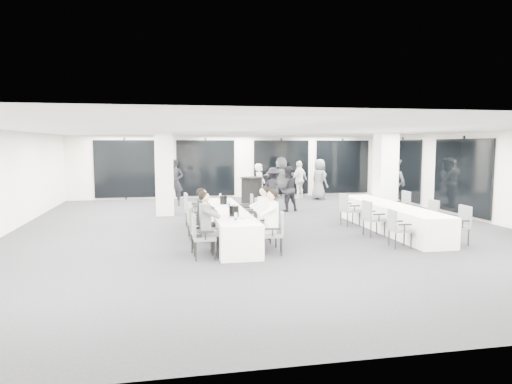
{
  "coord_description": "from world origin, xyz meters",
  "views": [
    {
      "loc": [
        -2.7,
        -12.59,
        2.42
      ],
      "look_at": [
        -0.28,
        -0.2,
        1.09
      ],
      "focal_mm": 32.0,
      "sensor_mm": 36.0,
      "label": 1
    }
  ],
  "objects_px": {
    "chair_side_left_mid": "(371,216)",
    "standing_guest_c": "(273,185)",
    "chair_side_right_near": "(460,222)",
    "ice_bucket_near": "(234,211)",
    "chair_main_left_near": "(200,234)",
    "standing_guest_f": "(281,175)",
    "chair_main_left_mid": "(196,222)",
    "chair_side_right_far": "(401,206)",
    "chair_main_right_fourth": "(254,213)",
    "standing_guest_e": "(319,177)",
    "banquet_table_side": "(390,218)",
    "standing_guest_h": "(395,180)",
    "standing_guest_d": "(299,177)",
    "cocktail_table": "(252,193)",
    "chair_side_left_near": "(397,226)",
    "chair_main_right_second": "(268,222)",
    "banquet_table_main": "(227,224)",
    "chair_main_right_far": "(247,208)",
    "standing_guest_a": "(260,182)",
    "standing_guest_b": "(287,186)",
    "chair_main_left_far": "(191,208)",
    "chair_main_right_mid": "(261,216)",
    "chair_main_left_second": "(198,226)",
    "ice_bucket_far": "(223,200)",
    "chair_main_left_fourth": "(194,217)",
    "chair_main_right_near": "(276,230)"
  },
  "relations": [
    {
      "from": "chair_side_left_mid",
      "to": "standing_guest_c",
      "type": "distance_m",
      "value": 5.96
    },
    {
      "from": "chair_side_right_near",
      "to": "ice_bucket_near",
      "type": "xyz_separation_m",
      "value": [
        -5.43,
        0.59,
        0.34
      ]
    },
    {
      "from": "chair_main_left_near",
      "to": "standing_guest_f",
      "type": "height_order",
      "value": "standing_guest_f"
    },
    {
      "from": "chair_main_left_mid",
      "to": "chair_side_right_far",
      "type": "height_order",
      "value": "chair_side_right_far"
    },
    {
      "from": "chair_main_right_fourth",
      "to": "standing_guest_e",
      "type": "xyz_separation_m",
      "value": [
        4.2,
        6.83,
        0.47
      ]
    },
    {
      "from": "banquet_table_side",
      "to": "standing_guest_h",
      "type": "bearing_deg",
      "value": 60.83
    },
    {
      "from": "standing_guest_d",
      "to": "standing_guest_f",
      "type": "height_order",
      "value": "standing_guest_f"
    },
    {
      "from": "standing_guest_d",
      "to": "ice_bucket_near",
      "type": "height_order",
      "value": "standing_guest_d"
    },
    {
      "from": "cocktail_table",
      "to": "chair_side_left_near",
      "type": "xyz_separation_m",
      "value": [
        2.23,
        -6.69,
        -0.1
      ]
    },
    {
      "from": "chair_main_right_second",
      "to": "banquet_table_main",
      "type": "bearing_deg",
      "value": 32.47
    },
    {
      "from": "cocktail_table",
      "to": "standing_guest_h",
      "type": "height_order",
      "value": "standing_guest_h"
    },
    {
      "from": "chair_side_right_near",
      "to": "chair_side_left_near",
      "type": "bearing_deg",
      "value": 92.73
    },
    {
      "from": "chair_main_right_far",
      "to": "standing_guest_d",
      "type": "bearing_deg",
      "value": -22.83
    },
    {
      "from": "chair_main_left_near",
      "to": "standing_guest_e",
      "type": "height_order",
      "value": "standing_guest_e"
    },
    {
      "from": "standing_guest_a",
      "to": "standing_guest_b",
      "type": "distance_m",
      "value": 1.67
    },
    {
      "from": "chair_main_left_far",
      "to": "standing_guest_h",
      "type": "height_order",
      "value": "standing_guest_h"
    },
    {
      "from": "chair_side_right_near",
      "to": "chair_main_right_far",
      "type": "bearing_deg",
      "value": 53.75
    },
    {
      "from": "chair_main_right_second",
      "to": "chair_side_left_mid",
      "type": "xyz_separation_m",
      "value": [
        2.92,
        0.61,
        -0.05
      ]
    },
    {
      "from": "chair_side_left_near",
      "to": "standing_guest_h",
      "type": "relative_size",
      "value": 0.42
    },
    {
      "from": "standing_guest_d",
      "to": "chair_side_left_near",
      "type": "bearing_deg",
      "value": 50.84
    },
    {
      "from": "chair_main_right_mid",
      "to": "chair_side_right_near",
      "type": "bearing_deg",
      "value": -115.35
    },
    {
      "from": "chair_main_left_mid",
      "to": "chair_main_right_second",
      "type": "distance_m",
      "value": 1.85
    },
    {
      "from": "chair_main_right_mid",
      "to": "chair_main_right_fourth",
      "type": "distance_m",
      "value": 0.87
    },
    {
      "from": "banquet_table_main",
      "to": "chair_main_left_far",
      "type": "relative_size",
      "value": 4.98
    },
    {
      "from": "standing_guest_c",
      "to": "chair_side_right_near",
      "type": "bearing_deg",
      "value": 154.98
    },
    {
      "from": "chair_main_left_second",
      "to": "chair_side_left_near",
      "type": "height_order",
      "value": "chair_main_left_second"
    },
    {
      "from": "banquet_table_side",
      "to": "standing_guest_h",
      "type": "height_order",
      "value": "standing_guest_h"
    },
    {
      "from": "ice_bucket_far",
      "to": "standing_guest_h",
      "type": "bearing_deg",
      "value": 25.93
    },
    {
      "from": "standing_guest_e",
      "to": "ice_bucket_near",
      "type": "height_order",
      "value": "standing_guest_e"
    },
    {
      "from": "banquet_table_side",
      "to": "standing_guest_d",
      "type": "bearing_deg",
      "value": 92.14
    },
    {
      "from": "banquet_table_main",
      "to": "ice_bucket_far",
      "type": "distance_m",
      "value": 1.13
    },
    {
      "from": "chair_main_left_far",
      "to": "chair_side_left_mid",
      "type": "bearing_deg",
      "value": 60.87
    },
    {
      "from": "chair_main_right_fourth",
      "to": "chair_main_left_far",
      "type": "bearing_deg",
      "value": 42.88
    },
    {
      "from": "chair_main_left_fourth",
      "to": "standing_guest_a",
      "type": "distance_m",
      "value": 6.05
    },
    {
      "from": "chair_side_left_mid",
      "to": "standing_guest_f",
      "type": "height_order",
      "value": "standing_guest_f"
    },
    {
      "from": "chair_side_right_far",
      "to": "chair_main_right_mid",
      "type": "bearing_deg",
      "value": 109.46
    },
    {
      "from": "chair_main_right_near",
      "to": "standing_guest_a",
      "type": "relative_size",
      "value": 0.49
    },
    {
      "from": "chair_main_left_mid",
      "to": "chair_main_left_far",
      "type": "distance_m",
      "value": 1.98
    },
    {
      "from": "chair_main_left_second",
      "to": "chair_main_right_mid",
      "type": "relative_size",
      "value": 0.98
    },
    {
      "from": "cocktail_table",
      "to": "chair_main_left_fourth",
      "type": "relative_size",
      "value": 1.4
    },
    {
      "from": "chair_main_left_near",
      "to": "chair_main_right_mid",
      "type": "height_order",
      "value": "chair_main_right_mid"
    },
    {
      "from": "chair_main_right_fourth",
      "to": "chair_side_left_near",
      "type": "height_order",
      "value": "chair_main_right_fourth"
    },
    {
      "from": "standing_guest_b",
      "to": "cocktail_table",
      "type": "bearing_deg",
      "value": -33.04
    },
    {
      "from": "standing_guest_f",
      "to": "banquet_table_main",
      "type": "bearing_deg",
      "value": 87.25
    },
    {
      "from": "standing_guest_f",
      "to": "standing_guest_a",
      "type": "bearing_deg",
      "value": 78.77
    },
    {
      "from": "ice_bucket_near",
      "to": "chair_main_right_mid",
      "type": "bearing_deg",
      "value": 48.17
    },
    {
      "from": "chair_main_left_fourth",
      "to": "chair_side_right_far",
      "type": "height_order",
      "value": "chair_side_right_far"
    },
    {
      "from": "cocktail_table",
      "to": "chair_side_right_near",
      "type": "height_order",
      "value": "cocktail_table"
    },
    {
      "from": "standing_guest_c",
      "to": "banquet_table_side",
      "type": "bearing_deg",
      "value": 154.54
    },
    {
      "from": "banquet_table_main",
      "to": "chair_main_right_fourth",
      "type": "distance_m",
      "value": 1.03
    }
  ]
}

